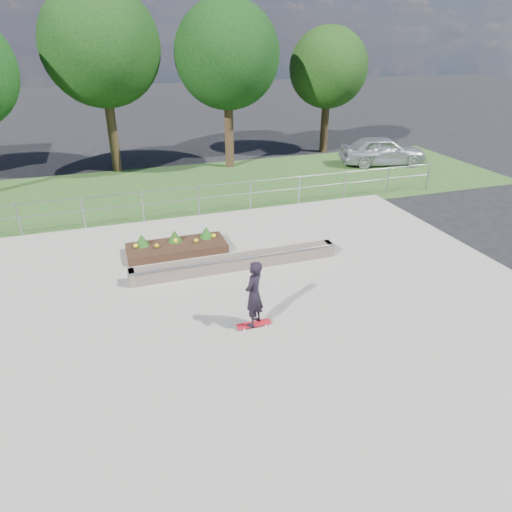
{
  "coord_description": "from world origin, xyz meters",
  "views": [
    {
      "loc": [
        -3.07,
        -8.22,
        6.09
      ],
      "look_at": [
        0.2,
        1.5,
        1.1
      ],
      "focal_mm": 32.0,
      "sensor_mm": 36.0,
      "label": 1
    }
  ],
  "objects_px": {
    "grind_ledge": "(236,262)",
    "planter_bed": "(176,246)",
    "skateboarder": "(254,294)",
    "parked_car": "(383,151)"
  },
  "relations": [
    {
      "from": "planter_bed",
      "to": "skateboarder",
      "type": "relative_size",
      "value": 1.81
    },
    {
      "from": "grind_ledge",
      "to": "skateboarder",
      "type": "xyz_separation_m",
      "value": [
        -0.44,
        -2.9,
        0.65
      ]
    },
    {
      "from": "parked_car",
      "to": "skateboarder",
      "type": "bearing_deg",
      "value": 149.99
    },
    {
      "from": "planter_bed",
      "to": "skateboarder",
      "type": "xyz_separation_m",
      "value": [
        0.99,
        -4.61,
        0.67
      ]
    },
    {
      "from": "planter_bed",
      "to": "skateboarder",
      "type": "height_order",
      "value": "skateboarder"
    },
    {
      "from": "grind_ledge",
      "to": "planter_bed",
      "type": "bearing_deg",
      "value": 129.76
    },
    {
      "from": "skateboarder",
      "to": "parked_car",
      "type": "xyz_separation_m",
      "value": [
        10.9,
        11.85,
        -0.19
      ]
    },
    {
      "from": "grind_ledge",
      "to": "planter_bed",
      "type": "height_order",
      "value": "planter_bed"
    },
    {
      "from": "skateboarder",
      "to": "parked_car",
      "type": "height_order",
      "value": "skateboarder"
    },
    {
      "from": "skateboarder",
      "to": "parked_car",
      "type": "bearing_deg",
      "value": 47.37
    }
  ]
}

